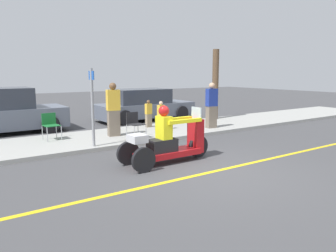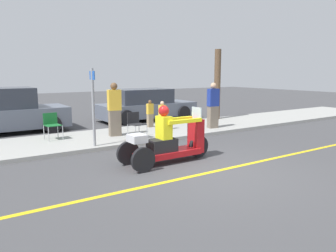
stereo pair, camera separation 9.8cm
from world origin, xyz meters
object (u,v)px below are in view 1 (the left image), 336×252
(spectator_by_tree, at_px, (161,116))
(tree_trunk, at_px, (215,84))
(folding_chair_curbside, at_px, (134,122))
(parked_car_lot_center, at_px, (2,112))
(spectator_far_back, at_px, (149,114))
(parked_car_lot_far, at_px, (143,105))
(street_sign, at_px, (92,104))
(spectator_near_curb, at_px, (113,110))
(motorcycle_trike, at_px, (169,143))
(spectator_with_child, at_px, (212,106))
(folding_chair_set_back, at_px, (50,123))

(spectator_by_tree, distance_m, tree_trunk, 3.92)
(folding_chair_curbside, bearing_deg, parked_car_lot_center, 129.84)
(parked_car_lot_center, bearing_deg, spectator_far_back, -26.96)
(spectator_far_back, bearing_deg, spectator_by_tree, -88.24)
(parked_car_lot_far, height_order, street_sign, street_sign)
(spectator_near_curb, xyz_separation_m, parked_car_lot_center, (-2.88, 3.25, -0.20))
(motorcycle_trike, relative_size, spectator_by_tree, 2.31)
(spectator_near_curb, relative_size, street_sign, 0.80)
(spectator_by_tree, relative_size, parked_car_lot_center, 0.25)
(spectator_far_back, relative_size, folding_chair_curbside, 1.26)
(motorcycle_trike, distance_m, tree_trunk, 7.22)
(spectator_far_back, bearing_deg, spectator_with_child, -38.02)
(spectator_with_child, xyz_separation_m, folding_chair_curbside, (-3.32, -0.07, -0.31))
(folding_chair_set_back, bearing_deg, spectator_near_curb, -17.83)
(motorcycle_trike, distance_m, spectator_with_child, 4.68)
(folding_chair_curbside, distance_m, parked_car_lot_center, 5.12)
(spectator_near_curb, relative_size, spectator_far_back, 1.69)
(spectator_by_tree, distance_m, street_sign, 3.26)
(tree_trunk, relative_size, street_sign, 1.40)
(spectator_with_child, distance_m, folding_chair_set_back, 5.73)
(spectator_with_child, height_order, spectator_far_back, spectator_with_child)
(spectator_by_tree, distance_m, parked_car_lot_far, 3.44)
(folding_chair_curbside, bearing_deg, spectator_with_child, 1.13)
(folding_chair_curbside, bearing_deg, tree_trunk, 19.71)
(folding_chair_curbside, bearing_deg, motorcycle_trike, -100.30)
(tree_trunk, bearing_deg, spectator_with_child, -135.15)
(motorcycle_trike, distance_m, spectator_near_curb, 3.36)
(spectator_near_curb, distance_m, folding_chair_curbside, 0.86)
(folding_chair_set_back, height_order, folding_chair_curbside, same)
(folding_chair_set_back, xyz_separation_m, folding_chair_curbside, (2.28, -1.29, 0.00))
(spectator_near_curb, distance_m, street_sign, 1.59)
(spectator_with_child, bearing_deg, tree_trunk, 44.85)
(street_sign, bearing_deg, folding_chair_set_back, 114.21)
(spectator_by_tree, bearing_deg, spectator_near_curb, -179.41)
(parked_car_lot_far, xyz_separation_m, parked_car_lot_center, (-5.89, -0.02, 0.08))
(motorcycle_trike, xyz_separation_m, tree_trunk, (5.56, 4.46, 1.16))
(folding_chair_set_back, relative_size, folding_chair_curbside, 1.00)
(parked_car_lot_far, bearing_deg, spectator_with_child, -79.64)
(spectator_near_curb, bearing_deg, tree_trunk, 11.71)
(tree_trunk, bearing_deg, motorcycle_trike, -141.26)
(motorcycle_trike, bearing_deg, street_sign, 114.93)
(folding_chair_curbside, bearing_deg, spectator_by_tree, 25.64)
(motorcycle_trike, bearing_deg, folding_chair_curbside, 79.70)
(parked_car_lot_far, bearing_deg, spectator_by_tree, -109.35)
(spectator_with_child, xyz_separation_m, parked_car_lot_center, (-6.60, 3.87, -0.17))
(spectator_far_back, distance_m, parked_car_lot_far, 2.69)
(spectator_by_tree, distance_m, folding_chair_set_back, 3.79)
(spectator_far_back, height_order, parked_car_lot_center, parked_car_lot_center)
(spectator_far_back, bearing_deg, folding_chair_curbside, -133.19)
(parked_car_lot_far, distance_m, parked_car_lot_center, 5.89)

